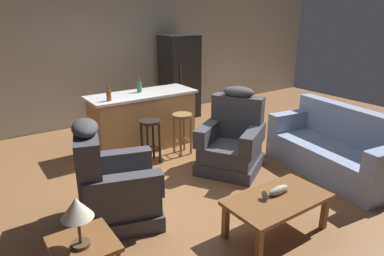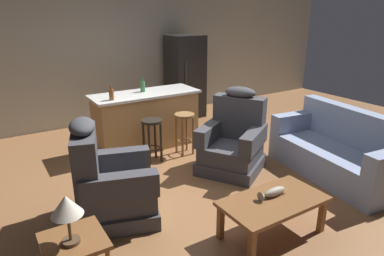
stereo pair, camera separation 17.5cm
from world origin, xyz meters
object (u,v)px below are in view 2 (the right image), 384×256
(refrigerator, at_px, (185,77))
(bottle_tall_green, at_px, (143,86))
(table_lamp, at_px, (67,208))
(bar_stool_right, at_px, (185,126))
(recliner_near_island, at_px, (233,142))
(end_table, at_px, (75,250))
(kitchen_island, at_px, (146,120))
(couch, at_px, (339,152))
(fish_figurine, at_px, (272,193))
(bottle_short_amber, at_px, (111,94))
(coffee_table, at_px, (273,204))
(recliner_near_lamp, at_px, (109,184))
(bar_stool_left, at_px, (152,133))

(refrigerator, height_order, bottle_tall_green, refrigerator)
(table_lamp, height_order, bar_stool_right, table_lamp)
(recliner_near_island, distance_m, end_table, 2.88)
(kitchen_island, relative_size, bar_stool_right, 2.65)
(couch, distance_m, bar_stool_right, 2.34)
(recliner_near_island, xyz_separation_m, table_lamp, (-2.62, -1.28, 0.45))
(bar_stool_right, distance_m, bottle_tall_green, 1.00)
(fish_figurine, relative_size, bottle_tall_green, 1.38)
(bottle_short_amber, bearing_deg, bar_stool_right, -24.18)
(coffee_table, xyz_separation_m, end_table, (-1.93, 0.24, 0.10))
(bottle_short_amber, bearing_deg, recliner_near_lamp, -111.89)
(couch, xyz_separation_m, end_table, (-3.74, -0.29, 0.12))
(end_table, distance_m, bottle_short_amber, 2.92)
(couch, relative_size, bottle_tall_green, 8.09)
(recliner_near_lamp, bearing_deg, bar_stool_left, 63.72)
(kitchen_island, bearing_deg, recliner_near_island, -64.94)
(recliner_near_lamp, height_order, table_lamp, recliner_near_lamp)
(refrigerator, relative_size, bottle_short_amber, 7.59)
(bottle_tall_green, bearing_deg, recliner_near_island, -66.09)
(end_table, height_order, kitchen_island, kitchen_island)
(end_table, relative_size, kitchen_island, 0.31)
(bar_stool_left, xyz_separation_m, refrigerator, (1.70, 1.83, 0.41))
(end_table, distance_m, bar_stool_left, 2.71)
(fish_figurine, bearing_deg, refrigerator, 70.87)
(recliner_near_island, relative_size, kitchen_island, 0.67)
(recliner_near_island, relative_size, bar_stool_left, 1.76)
(coffee_table, distance_m, bar_stool_left, 2.36)
(table_lamp, bearing_deg, coffee_table, -5.90)
(coffee_table, bearing_deg, bar_stool_left, 95.75)
(fish_figurine, distance_m, refrigerator, 4.39)
(recliner_near_island, relative_size, bar_stool_right, 1.76)
(kitchen_island, bearing_deg, recliner_near_lamp, -125.79)
(table_lamp, bearing_deg, bar_stool_right, 43.02)
(couch, bearing_deg, recliner_near_lamp, -4.87)
(coffee_table, bearing_deg, recliner_near_lamp, 137.53)
(couch, height_order, bottle_tall_green, bottle_tall_green)
(couch, height_order, table_lamp, table_lamp)
(end_table, bearing_deg, recliner_near_lamp, 57.58)
(bar_stool_left, bearing_deg, refrigerator, 47.15)
(refrigerator, xyz_separation_m, bottle_short_amber, (-2.13, -1.37, 0.16))
(recliner_near_island, bearing_deg, recliner_near_lamp, -23.72)
(recliner_near_lamp, bearing_deg, end_table, -105.35)
(bottle_short_amber, bearing_deg, bottle_tall_green, 22.33)
(table_lamp, height_order, refrigerator, refrigerator)
(fish_figurine, xyz_separation_m, kitchen_island, (-0.07, 2.93, 0.02))
(fish_figurine, distance_m, recliner_near_lamp, 1.77)
(refrigerator, xyz_separation_m, bottle_tall_green, (-1.50, -1.11, 0.16))
(recliner_near_lamp, height_order, end_table, recliner_near_lamp)
(refrigerator, relative_size, bottle_tall_green, 7.15)
(end_table, distance_m, bottle_tall_green, 3.45)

